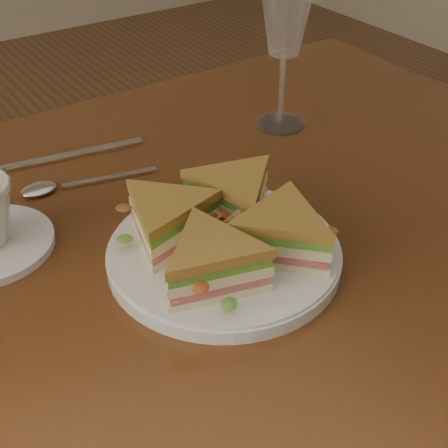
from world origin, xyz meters
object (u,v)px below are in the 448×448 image
at_px(table, 191,280).
at_px(plate, 224,254).
at_px(spoon, 56,187).
at_px(knife, 66,157).
at_px(wine_glass, 286,16).
at_px(sandwich_wedges, 224,228).

bearing_deg(table, plate, -95.24).
xyz_separation_m(table, spoon, (-0.11, 0.16, 0.10)).
bearing_deg(knife, wine_glass, -6.15).
bearing_deg(table, sandwich_wedges, -95.24).
xyz_separation_m(table, sandwich_wedges, (-0.01, -0.09, 0.14)).
bearing_deg(spoon, plate, -54.58).
distance_m(table, spoon, 0.22).
bearing_deg(spoon, sandwich_wedges, -54.58).
bearing_deg(plate, wine_glass, 41.27).
bearing_deg(knife, sandwich_wedges, -70.40).
relative_size(table, knife, 5.60).
bearing_deg(sandwich_wedges, spoon, 112.02).
distance_m(sandwich_wedges, wine_glass, 0.37).
bearing_deg(spoon, knife, 72.46).
distance_m(spoon, wine_glass, 0.40).
distance_m(spoon, knife, 0.09).
distance_m(knife, wine_glass, 0.37).
bearing_deg(wine_glass, table, -150.93).
distance_m(table, sandwich_wedges, 0.17).
height_order(table, plate, plate).
height_order(spoon, knife, spoon).
height_order(sandwich_wedges, wine_glass, wine_glass).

